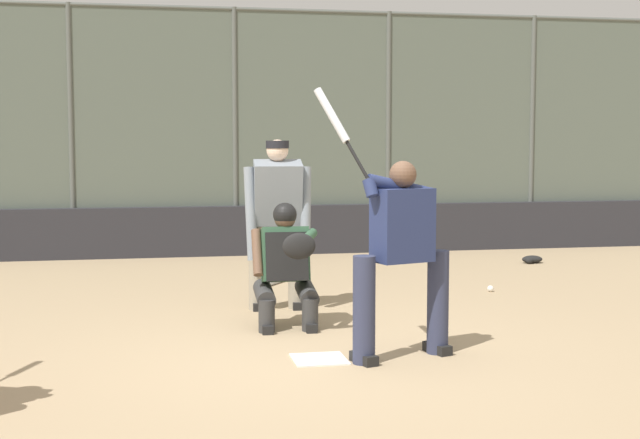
{
  "coord_description": "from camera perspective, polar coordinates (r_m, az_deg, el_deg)",
  "views": [
    {
      "loc": [
        1.35,
        6.94,
        1.77
      ],
      "look_at": [
        -0.2,
        -1.0,
        1.05
      ],
      "focal_mm": 50.0,
      "sensor_mm": 36.0,
      "label": 1
    }
  ],
  "objects": [
    {
      "name": "padding_wall",
      "position": [
        13.78,
        -5.36,
        -0.72
      ],
      "size": [
        14.34,
        0.18,
        0.76
      ],
      "primitive_type": "cube",
      "color": "#28282D",
      "rests_on": "ground_plane"
    },
    {
      "name": "spare_bat_by_padding",
      "position": [
        12.29,
        3.16,
        -3.04
      ],
      "size": [
        0.2,
        0.83,
        0.07
      ],
      "rotation": [
        0.0,
        0.0,
        4.53
      ],
      "color": "black",
      "rests_on": "ground_plane"
    },
    {
      "name": "fielding_glove_on_dirt",
      "position": [
        13.23,
        13.41,
        -2.5
      ],
      "size": [
        0.3,
        0.23,
        0.11
      ],
      "color": "black",
      "rests_on": "ground_plane"
    },
    {
      "name": "backstop_fence",
      "position": [
        13.81,
        -5.46,
        5.94
      ],
      "size": [
        14.71,
        0.08,
        3.79
      ],
      "color": "#515651",
      "rests_on": "ground_plane"
    },
    {
      "name": "home_plate_marker",
      "position": [
        7.29,
        -0.05,
        -8.93
      ],
      "size": [
        0.43,
        0.43,
        0.01
      ],
      "primitive_type": "cube",
      "color": "white",
      "rests_on": "ground_plane"
    },
    {
      "name": "batter_at_plate",
      "position": [
        7.21,
        5.2,
        -2.04
      ],
      "size": [
        1.13,
        0.55,
        2.2
      ],
      "rotation": [
        0.0,
        0.0,
        0.31
      ],
      "color": "#2D334C",
      "rests_on": "ground_plane"
    },
    {
      "name": "baseball_loose",
      "position": [
        10.66,
        10.85,
        -4.36
      ],
      "size": [
        0.07,
        0.07,
        0.07
      ],
      "primitive_type": "sphere",
      "color": "white",
      "rests_on": "ground_plane"
    },
    {
      "name": "catcher_behind_plate",
      "position": [
        8.39,
        -2.18,
        -2.84
      ],
      "size": [
        0.63,
        0.73,
        1.18
      ],
      "rotation": [
        0.0,
        0.0,
        -0.03
      ],
      "color": "#333333",
      "rests_on": "ground_plane"
    },
    {
      "name": "umpire_home",
      "position": [
        9.26,
        -2.73,
        0.06
      ],
      "size": [
        0.72,
        0.46,
        1.78
      ],
      "rotation": [
        0.0,
        0.0,
        -0.06
      ],
      "color": "gray",
      "rests_on": "ground_plane"
    },
    {
      "name": "ground_plane",
      "position": [
        7.29,
        -0.05,
        -8.97
      ],
      "size": [
        160.0,
        160.0,
        0.0
      ],
      "primitive_type": "plane",
      "color": "tan"
    },
    {
      "name": "spare_bat_near_backstop",
      "position": [
        11.09,
        -2.7,
        -3.93
      ],
      "size": [
        0.54,
        0.74,
        0.07
      ],
      "rotation": [
        0.0,
        0.0,
        0.96
      ],
      "color": "black",
      "rests_on": "ground_plane"
    },
    {
      "name": "bleachers_beyond",
      "position": [
        16.4,
        -4.68,
        0.57
      ],
      "size": [
        10.24,
        2.5,
        1.48
      ],
      "color": "slate",
      "rests_on": "ground_plane"
    }
  ]
}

